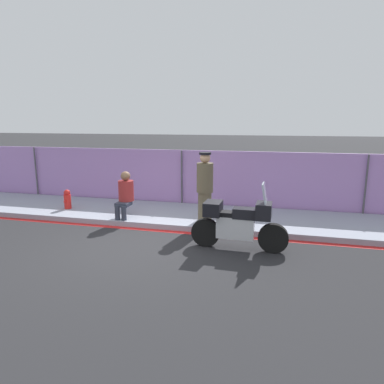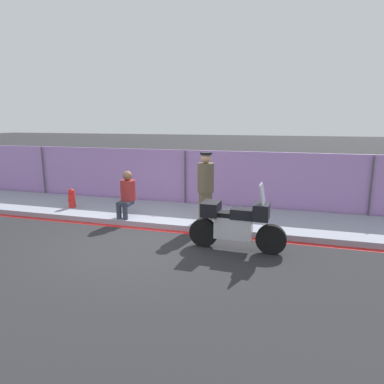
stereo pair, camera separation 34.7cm
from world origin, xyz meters
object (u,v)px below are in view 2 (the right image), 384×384
object	(u,v)px
motorcycle	(236,223)
person_seated_on_curb	(127,192)
fire_hydrant	(72,198)
officer_standing	(206,186)

from	to	relation	value
motorcycle	person_seated_on_curb	size ratio (longest dim) A/B	1.67
person_seated_on_curb	fire_hydrant	size ratio (longest dim) A/B	2.16
motorcycle	person_seated_on_curb	xyz separation A→B (m)	(-3.24, 1.33, 0.23)
person_seated_on_curb	fire_hydrant	bearing A→B (deg)	168.82
officer_standing	person_seated_on_curb	bearing A→B (deg)	-174.92
person_seated_on_curb	fire_hydrant	distance (m)	2.18
officer_standing	fire_hydrant	world-z (taller)	officer_standing
motorcycle	fire_hydrant	xyz separation A→B (m)	(-5.34, 1.75, -0.17)
motorcycle	officer_standing	distance (m)	1.91
motorcycle	officer_standing	size ratio (longest dim) A/B	1.16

